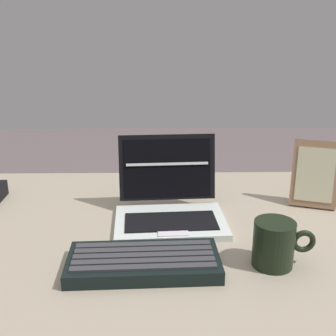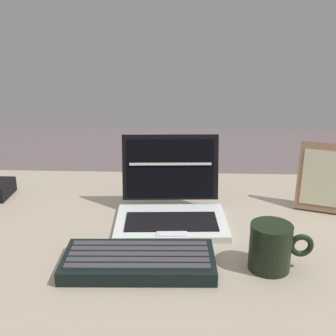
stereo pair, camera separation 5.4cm
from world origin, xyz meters
name	(u,v)px [view 1 (the left image)]	position (x,y,z in m)	size (l,w,h in m)	color
desk	(191,268)	(0.00, 0.00, 0.63)	(1.43, 0.79, 0.73)	tan
laptop_front	(169,206)	(-0.05, 0.05, 0.77)	(0.27, 0.23, 0.19)	silver
external_keyboard	(144,262)	(-0.10, -0.16, 0.75)	(0.30, 0.15, 0.03)	black
photo_frame	(315,174)	(0.32, 0.14, 0.82)	(0.13, 0.08, 0.17)	#906B4E
coffee_mug	(275,244)	(0.15, -0.15, 0.78)	(0.12, 0.08, 0.09)	black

